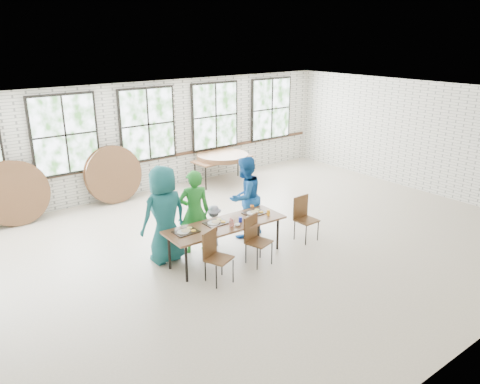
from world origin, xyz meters
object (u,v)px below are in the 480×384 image
at_px(chair_near_left, 214,252).
at_px(storage_table, 222,160).
at_px(dining_table, 226,226).
at_px(chair_near_right, 255,236).

height_order(chair_near_left, storage_table, chair_near_left).
bearing_deg(dining_table, chair_near_left, -137.64).
bearing_deg(chair_near_left, storage_table, 30.16).
bearing_deg(storage_table, chair_near_right, -123.79).
xyz_separation_m(dining_table, storage_table, (2.82, 4.03, -0.00)).
relative_size(chair_near_right, storage_table, 0.51).
xyz_separation_m(dining_table, chair_near_right, (0.34, -0.47, -0.13)).
height_order(dining_table, chair_near_left, chair_near_left).
distance_m(dining_table, chair_near_right, 0.59).
bearing_deg(dining_table, chair_near_right, -52.18).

